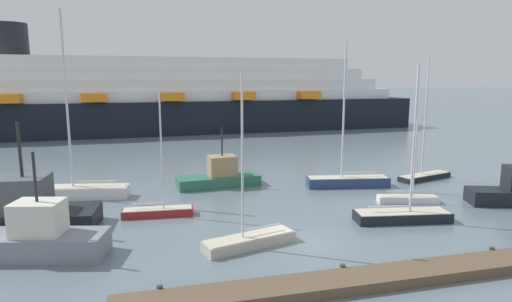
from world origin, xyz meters
TOP-DOWN VIEW (x-y plane):
  - ground_plane at (0.00, 0.00)m, footprint 600.00×600.00m
  - dock_pier at (0.00, -4.93)m, footprint 19.22×1.85m
  - sailboat_0 at (9.22, 5.08)m, footprint 4.14×2.07m
  - sailboat_1 at (7.18, 10.11)m, footprint 6.55×2.51m
  - sailboat_2 at (-7.48, 6.38)m, footprint 4.38×1.36m
  - sailboat_3 at (-3.12, 0.23)m, footprint 5.01×2.54m
  - sailboat_4 at (6.65, 1.77)m, footprint 5.82×2.41m
  - sailboat_5 at (-12.70, 11.83)m, footprint 6.77×2.81m
  - sailboat_6 at (14.57, 10.75)m, footprint 5.36×2.63m
  - fishing_boat_0 at (-13.32, 1.54)m, footprint 7.10×3.70m
  - fishing_boat_1 at (-2.54, 12.79)m, footprint 6.60×2.68m
  - fishing_boat_2 at (-15.05, 5.78)m, footprint 8.85×3.80m
  - channel_buoy_0 at (-0.36, 17.43)m, footprint 0.62×0.62m
  - cruise_ship at (-9.95, 49.34)m, footprint 90.86×16.95m

SIDE VIEW (x-z plane):
  - ground_plane at x=0.00m, z-range 0.00..0.00m
  - dock_pier at x=0.00m, z-range -0.05..0.50m
  - sailboat_0 at x=9.22m, z-range -2.60..3.23m
  - channel_buoy_0 at x=-0.36m, z-range -0.39..1.02m
  - sailboat_2 at x=-7.48m, z-range -3.75..4.55m
  - sailboat_3 at x=-3.12m, z-range -3.95..4.79m
  - sailboat_4 at x=6.65m, z-range -4.17..5.05m
  - sailboat_6 at x=14.57m, z-range -4.51..5.46m
  - sailboat_1 at x=7.18m, z-range -4.98..6.13m
  - sailboat_5 at x=-12.70m, z-range -5.85..7.15m
  - fishing_boat_1 at x=-2.54m, z-range -1.52..3.15m
  - fishing_boat_0 at x=-13.32m, z-range -1.63..3.48m
  - fishing_boat_2 at x=-15.05m, z-range -2.04..4.04m
  - cruise_ship at x=-9.95m, z-range -2.87..13.14m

